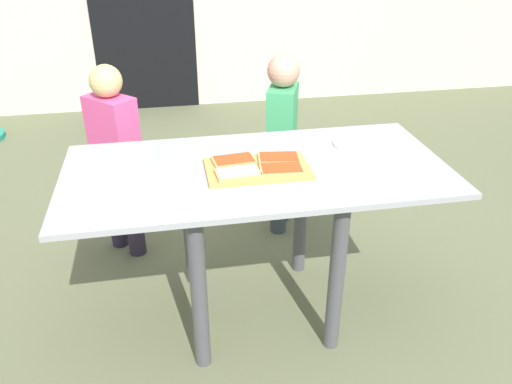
{
  "coord_description": "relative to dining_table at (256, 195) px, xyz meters",
  "views": [
    {
      "loc": [
        -0.33,
        -1.8,
        1.62
      ],
      "look_at": [
        -0.0,
        0.0,
        0.62
      ],
      "focal_mm": 35.83,
      "sensor_mm": 36.0,
      "label": 1
    }
  ],
  "objects": [
    {
      "name": "plate_white_right",
      "position": [
        0.47,
        0.14,
        0.13
      ],
      "size": [
        0.21,
        0.21,
        0.01
      ],
      "primitive_type": "cylinder",
      "color": "silver",
      "rests_on": "dining_table"
    },
    {
      "name": "pizza_slice_far_left",
      "position": [
        -0.09,
        0.04,
        0.15
      ],
      "size": [
        0.18,
        0.12,
        0.02
      ],
      "color": "#E9A161",
      "rests_on": "cutting_board"
    },
    {
      "name": "dining_table",
      "position": [
        0.0,
        0.0,
        0.0
      ],
      "size": [
        1.52,
        0.73,
        0.73
      ],
      "color": "#A1A4A8",
      "rests_on": "ground"
    },
    {
      "name": "ground_plane",
      "position": [
        0.0,
        0.0,
        -0.61
      ],
      "size": [
        16.0,
        16.0,
        0.0
      ],
      "primitive_type": "plane",
      "color": "#646949"
    },
    {
      "name": "pizza_slice_near_left",
      "position": [
        -0.09,
        -0.08,
        0.15
      ],
      "size": [
        0.18,
        0.11,
        0.02
      ],
      "color": "#E9A161",
      "rests_on": "cutting_board"
    },
    {
      "name": "child_right",
      "position": [
        0.27,
        0.71,
        -0.03
      ],
      "size": [
        0.22,
        0.27,
        1.0
      ],
      "color": "#3B444B",
      "rests_on": "ground"
    },
    {
      "name": "pizza_slice_far_right",
      "position": [
        0.1,
        0.02,
        0.15
      ],
      "size": [
        0.18,
        0.12,
        0.02
      ],
      "color": "#E9A161",
      "rests_on": "cutting_board"
    },
    {
      "name": "pizza_slice_near_right",
      "position": [
        0.08,
        -0.08,
        0.15
      ],
      "size": [
        0.18,
        0.11,
        0.02
      ],
      "color": "#E9A161",
      "rests_on": "cutting_board"
    },
    {
      "name": "child_left",
      "position": [
        -0.6,
        0.62,
        -0.04
      ],
      "size": [
        0.27,
        0.27,
        1.02
      ],
      "color": "#2D2435",
      "rests_on": "ground"
    },
    {
      "name": "cutting_board",
      "position": [
        -0.0,
        -0.02,
        0.13
      ],
      "size": [
        0.41,
        0.24,
        0.01
      ],
      "primitive_type": "cube",
      "color": "#D5994C",
      "rests_on": "dining_table"
    }
  ]
}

